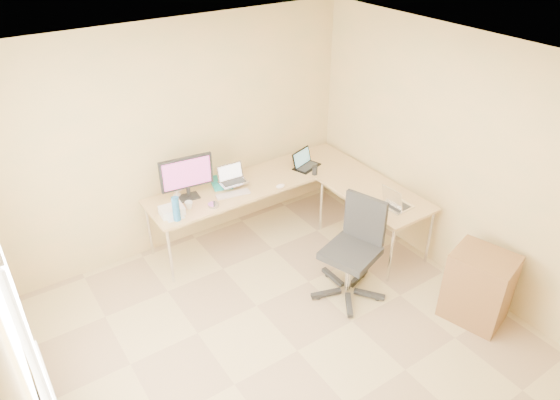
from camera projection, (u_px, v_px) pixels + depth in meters
floor at (297, 351)px, 4.69m from camera, size 4.50×4.50×0.00m
ceiling at (304, 78)px, 3.33m from camera, size 4.50×4.50×0.00m
wall_back at (181, 139)px, 5.60m from camera, size 4.50×0.00×4.50m
wall_left at (16, 353)px, 3.01m from camera, size 0.00×4.50×4.50m
wall_right at (471, 168)px, 5.01m from camera, size 0.00×4.50×4.50m
desk_main at (257, 206)px, 6.15m from camera, size 2.65×0.70×0.73m
desk_return at (373, 219)px, 5.91m from camera, size 0.70×1.30×0.73m
monitor at (187, 178)px, 5.50m from camera, size 0.61×0.26×0.50m
book_stack at (221, 182)px, 5.87m from camera, size 0.29×0.34×0.05m
laptop_center at (233, 175)px, 5.76m from camera, size 0.33×0.26×0.21m
laptop_black at (307, 159)px, 6.19m from camera, size 0.40×0.34×0.21m
keyboard at (233, 194)px, 5.67m from camera, size 0.40×0.18×0.02m
mouse at (280, 186)px, 5.80m from camera, size 0.12×0.09×0.04m
mug at (189, 205)px, 5.42m from camera, size 0.10×0.10×0.08m
cd_stack at (214, 205)px, 5.46m from camera, size 0.15×0.15×0.03m
water_bottle at (176, 209)px, 5.17m from camera, size 0.08×0.08×0.27m
papers at (173, 214)px, 5.33m from camera, size 0.20×0.27×0.01m
white_box at (172, 211)px, 5.31m from camera, size 0.26×0.20×0.09m
desk_fan at (176, 187)px, 5.59m from camera, size 0.19×0.19×0.24m
black_cup at (315, 170)px, 6.06m from camera, size 0.07×0.07×0.11m
laptop_return at (398, 198)px, 5.40m from camera, size 0.35×0.28×0.22m
office_chair at (350, 255)px, 5.11m from camera, size 0.82×0.82×1.08m
cabinet at (478, 288)px, 4.90m from camera, size 0.59×0.66×0.78m
window at (2, 281)px, 3.18m from camera, size 0.10×1.80×1.40m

